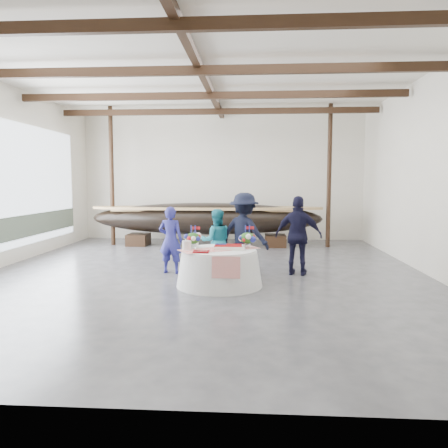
{
  "coord_description": "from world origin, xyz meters",
  "views": [
    {
      "loc": [
        1.09,
        -9.75,
        2.08
      ],
      "look_at": [
        0.44,
        0.22,
        1.11
      ],
      "focal_mm": 35.0,
      "sensor_mm": 36.0,
      "label": 1
    }
  ],
  "objects": [
    {
      "name": "guest_woman_blue",
      "position": [
        -0.76,
        -0.03,
        0.76
      ],
      "size": [
        0.6,
        0.44,
        1.52
      ],
      "primitive_type": "imported",
      "rotation": [
        0.0,
        0.0,
        3.0
      ],
      "color": "navy",
      "rests_on": "ground"
    },
    {
      "name": "ceiling",
      "position": [
        0.0,
        0.0,
        4.5
      ],
      "size": [
        10.0,
        12.0,
        0.01
      ],
      "primitive_type": "cube",
      "color": "white",
      "rests_on": "wall_back"
    },
    {
      "name": "pavilion_structure",
      "position": [
        0.0,
        0.75,
        4.0
      ],
      "size": [
        9.8,
        11.76,
        4.5
      ],
      "color": "black",
      "rests_on": "ground"
    },
    {
      "name": "tabletop_items",
      "position": [
        0.4,
        -1.06,
        0.89
      ],
      "size": [
        1.65,
        1.27,
        0.4
      ],
      "color": "red",
      "rests_on": "banquet_table"
    },
    {
      "name": "banquet_table",
      "position": [
        0.44,
        -1.18,
        0.37
      ],
      "size": [
        1.72,
        1.72,
        0.74
      ],
      "color": "silver",
      "rests_on": "ground"
    },
    {
      "name": "wall_back",
      "position": [
        0.0,
        6.0,
        2.25
      ],
      "size": [
        10.0,
        0.02,
        4.5
      ],
      "primitive_type": "cube",
      "color": "silver",
      "rests_on": "ground"
    },
    {
      "name": "wall_right",
      "position": [
        5.0,
        0.0,
        2.25
      ],
      "size": [
        0.02,
        12.0,
        4.5
      ],
      "primitive_type": "cube",
      "color": "silver",
      "rests_on": "ground"
    },
    {
      "name": "guest_man_right",
      "position": [
        2.12,
        -0.03,
        0.88
      ],
      "size": [
        1.11,
        0.65,
        1.77
      ],
      "primitive_type": "imported",
      "rotation": [
        0.0,
        0.0,
        2.91
      ],
      "color": "black",
      "rests_on": "ground"
    },
    {
      "name": "longboat_display",
      "position": [
        -0.41,
        4.28,
        0.9
      ],
      "size": [
        7.49,
        1.5,
        1.4
      ],
      "color": "black",
      "rests_on": "ground"
    },
    {
      "name": "guest_man_left",
      "position": [
        0.91,
        0.08,
        0.92
      ],
      "size": [
        1.36,
        1.16,
        1.83
      ],
      "primitive_type": "imported",
      "rotation": [
        0.0,
        0.0,
        2.65
      ],
      "color": "black",
      "rests_on": "ground"
    },
    {
      "name": "guest_woman_teal",
      "position": [
        0.27,
        0.11,
        0.73
      ],
      "size": [
        0.79,
        0.66,
        1.46
      ],
      "primitive_type": "imported",
      "rotation": [
        0.0,
        0.0,
        3.3
      ],
      "color": "teal",
      "rests_on": "ground"
    },
    {
      "name": "open_bay",
      "position": [
        -4.95,
        1.0,
        1.83
      ],
      "size": [
        0.03,
        7.0,
        3.2
      ],
      "color": "silver",
      "rests_on": "ground"
    },
    {
      "name": "floor",
      "position": [
        0.0,
        0.0,
        0.0
      ],
      "size": [
        10.0,
        12.0,
        0.01
      ],
      "primitive_type": "cube",
      "color": "#3D3D42",
      "rests_on": "ground"
    },
    {
      "name": "wall_front",
      "position": [
        0.0,
        -6.0,
        2.25
      ],
      "size": [
        10.0,
        0.02,
        4.5
      ],
      "primitive_type": "cube",
      "color": "silver",
      "rests_on": "ground"
    }
  ]
}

